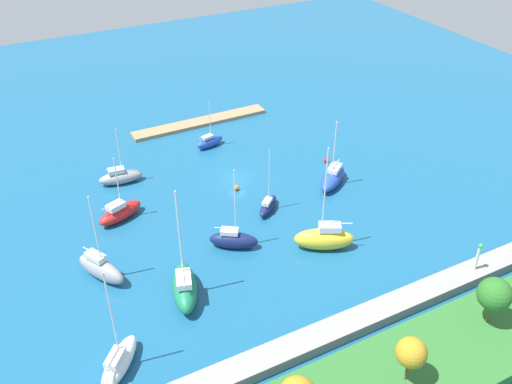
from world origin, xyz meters
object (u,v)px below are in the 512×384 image
(mooring_buoy_orange, at_px, (236,188))
(pier_dock, at_px, (200,122))
(harbor_beacon, at_px, (478,255))
(sailboat_gray_far_north, at_px, (121,177))
(sailboat_green_along_channel, at_px, (184,287))
(sailboat_blue_near_pier, at_px, (333,177))
(sailboat_white_inner_mooring, at_px, (119,362))
(sailboat_navy_by_breakwater, at_px, (233,240))
(sailboat_navy_off_beacon, at_px, (268,205))
(sailboat_red_mid_basin, at_px, (120,212))
(park_tree_west, at_px, (411,353))
(sailboat_yellow_outer_mooring, at_px, (324,238))
(mooring_buoy_red, at_px, (326,160))
(sailboat_blue_far_south, at_px, (210,142))
(sailboat_gray_lone_south, at_px, (101,268))
(park_tree_midwest, at_px, (495,294))

(mooring_buoy_orange, bearing_deg, pier_dock, -99.14)
(harbor_beacon, xyz_separation_m, sailboat_gray_far_north, (31.29, -39.50, -2.41))
(sailboat_green_along_channel, height_order, sailboat_blue_near_pier, sailboat_green_along_channel)
(sailboat_white_inner_mooring, bearing_deg, pier_dock, 9.34)
(sailboat_gray_far_north, height_order, sailboat_navy_by_breakwater, sailboat_navy_by_breakwater)
(sailboat_navy_off_beacon, distance_m, sailboat_red_mid_basin, 20.21)
(sailboat_green_along_channel, relative_size, sailboat_blue_near_pier, 1.35)
(sailboat_gray_far_north, bearing_deg, sailboat_blue_near_pier, -21.18)
(sailboat_blue_near_pier, distance_m, mooring_buoy_orange, 14.43)
(park_tree_west, xyz_separation_m, sailboat_blue_near_pier, (-14.05, -33.05, -3.85))
(sailboat_yellow_outer_mooring, bearing_deg, sailboat_white_inner_mooring, 40.38)
(sailboat_blue_near_pier, bearing_deg, park_tree_west, 30.45)
(park_tree_west, distance_m, sailboat_red_mid_basin, 42.56)
(sailboat_yellow_outer_mooring, relative_size, sailboat_white_inner_mooring, 1.16)
(sailboat_yellow_outer_mooring, distance_m, mooring_buoy_red, 21.53)
(sailboat_red_mid_basin, xyz_separation_m, sailboat_green_along_channel, (-2.34, 18.01, 0.43))
(harbor_beacon, bearing_deg, sailboat_blue_far_south, -70.93)
(mooring_buoy_orange, bearing_deg, harbor_beacon, 119.46)
(harbor_beacon, relative_size, park_tree_west, 0.72)
(sailboat_red_mid_basin, bearing_deg, mooring_buoy_red, -21.66)
(sailboat_blue_far_south, xyz_separation_m, mooring_buoy_red, (-14.41, 13.13, -0.60))
(harbor_beacon, height_order, sailboat_green_along_channel, sailboat_green_along_channel)
(pier_dock, distance_m, harbor_beacon, 53.84)
(harbor_beacon, bearing_deg, sailboat_gray_far_north, -51.61)
(sailboat_white_inner_mooring, relative_size, sailboat_gray_lone_south, 1.06)
(sailboat_blue_near_pier, bearing_deg, sailboat_navy_by_breakwater, -18.13)
(sailboat_yellow_outer_mooring, distance_m, sailboat_navy_by_breakwater, 11.48)
(sailboat_blue_near_pier, bearing_deg, sailboat_white_inner_mooring, -10.36)
(park_tree_west, distance_m, sailboat_blue_far_south, 52.23)
(sailboat_green_along_channel, distance_m, mooring_buoy_red, 35.70)
(sailboat_yellow_outer_mooring, height_order, sailboat_white_inner_mooring, sailboat_yellow_outer_mooring)
(park_tree_midwest, height_order, sailboat_red_mid_basin, sailboat_red_mid_basin)
(harbor_beacon, distance_m, park_tree_west, 19.43)
(sailboat_green_along_channel, distance_m, sailboat_blue_near_pier, 30.62)
(park_tree_west, bearing_deg, sailboat_red_mid_basin, -67.15)
(sailboat_gray_far_north, relative_size, sailboat_navy_by_breakwater, 0.78)
(harbor_beacon, distance_m, sailboat_blue_near_pier, 24.95)
(sailboat_blue_far_south, xyz_separation_m, sailboat_white_inner_mooring, (25.90, 37.42, 0.19))
(harbor_beacon, xyz_separation_m, sailboat_blue_far_south, (15.07, -43.58, -2.53))
(sailboat_white_inner_mooring, distance_m, mooring_buoy_orange, 33.79)
(sailboat_navy_off_beacon, xyz_separation_m, sailboat_red_mid_basin, (18.76, -7.51, 0.29))
(harbor_beacon, distance_m, sailboat_blue_far_south, 46.18)
(harbor_beacon, xyz_separation_m, park_tree_west, (17.44, 8.44, 1.54))
(sailboat_gray_far_north, relative_size, sailboat_white_inner_mooring, 0.72)
(sailboat_gray_lone_south, height_order, sailboat_blue_near_pier, sailboat_gray_lone_south)
(sailboat_blue_near_pier, height_order, mooring_buoy_red, sailboat_blue_near_pier)
(pier_dock, bearing_deg, park_tree_midwest, 97.90)
(sailboat_blue_far_south, relative_size, sailboat_gray_lone_south, 0.68)
(park_tree_west, bearing_deg, sailboat_blue_far_south, -92.61)
(pier_dock, distance_m, mooring_buoy_orange, 22.57)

